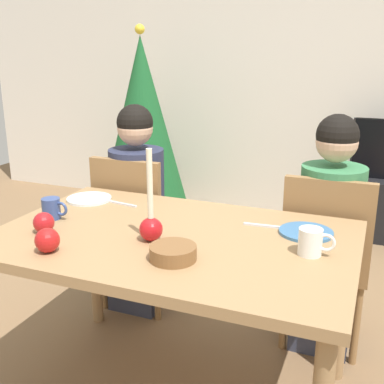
{
  "coord_description": "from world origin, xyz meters",
  "views": [
    {
      "loc": [
        0.72,
        -1.58,
        1.45
      ],
      "look_at": [
        0.0,
        0.2,
        0.87
      ],
      "focal_mm": 44.5,
      "sensor_mm": 36.0,
      "label": 1
    }
  ],
  "objects_px": {
    "christmas_tree": "(143,124)",
    "mug_right": "(311,242)",
    "mug_left": "(52,208)",
    "apple_by_left_plate": "(47,240)",
    "dining_table": "(173,254)",
    "apple_near_candle": "(44,223)",
    "person_left_child": "(138,213)",
    "plate_left": "(89,199)",
    "person_right_child": "(328,239)",
    "chair_left": "(136,224)",
    "plate_right": "(306,232)",
    "bowl_walnuts": "(173,253)",
    "chair_right": "(326,253)",
    "candle_centerpiece": "(151,223)"
  },
  "relations": [
    {
      "from": "christmas_tree",
      "to": "mug_right",
      "type": "relative_size",
      "value": 12.67
    },
    {
      "from": "mug_left",
      "to": "christmas_tree",
      "type": "bearing_deg",
      "value": 106.61
    },
    {
      "from": "mug_left",
      "to": "apple_by_left_plate",
      "type": "xyz_separation_m",
      "value": [
        0.21,
        -0.29,
        -0.0
      ]
    },
    {
      "from": "christmas_tree",
      "to": "apple_by_left_plate",
      "type": "bearing_deg",
      "value": -70.62
    },
    {
      "from": "dining_table",
      "to": "apple_near_candle",
      "type": "height_order",
      "value": "apple_near_candle"
    },
    {
      "from": "person_left_child",
      "to": "plate_left",
      "type": "relative_size",
      "value": 5.5
    },
    {
      "from": "person_right_child",
      "to": "mug_right",
      "type": "height_order",
      "value": "person_right_child"
    },
    {
      "from": "plate_left",
      "to": "mug_left",
      "type": "height_order",
      "value": "mug_left"
    },
    {
      "from": "chair_left",
      "to": "plate_left",
      "type": "relative_size",
      "value": 4.23
    },
    {
      "from": "christmas_tree",
      "to": "plate_right",
      "type": "distance_m",
      "value": 2.35
    },
    {
      "from": "bowl_walnuts",
      "to": "dining_table",
      "type": "bearing_deg",
      "value": 114.32
    },
    {
      "from": "chair_right",
      "to": "mug_right",
      "type": "xyz_separation_m",
      "value": [
        -0.0,
        -0.59,
        0.29
      ]
    },
    {
      "from": "plate_right",
      "to": "mug_right",
      "type": "bearing_deg",
      "value": -76.62
    },
    {
      "from": "mug_left",
      "to": "apple_near_candle",
      "type": "distance_m",
      "value": 0.16
    },
    {
      "from": "dining_table",
      "to": "chair_right",
      "type": "bearing_deg",
      "value": 48.79
    },
    {
      "from": "chair_right",
      "to": "mug_left",
      "type": "distance_m",
      "value": 1.29
    },
    {
      "from": "person_left_child",
      "to": "bowl_walnuts",
      "type": "bearing_deg",
      "value": -54.79
    },
    {
      "from": "chair_right",
      "to": "apple_near_candle",
      "type": "xyz_separation_m",
      "value": [
        -1.02,
        -0.77,
        0.28
      ]
    },
    {
      "from": "dining_table",
      "to": "apple_near_candle",
      "type": "distance_m",
      "value": 0.53
    },
    {
      "from": "person_right_child",
      "to": "christmas_tree",
      "type": "relative_size",
      "value": 0.72
    },
    {
      "from": "chair_left",
      "to": "person_right_child",
      "type": "distance_m",
      "value": 1.04
    },
    {
      "from": "person_right_child",
      "to": "christmas_tree",
      "type": "xyz_separation_m",
      "value": [
        -1.67,
        1.27,
        0.28
      ]
    },
    {
      "from": "person_left_child",
      "to": "plate_right",
      "type": "distance_m",
      "value": 1.09
    },
    {
      "from": "person_right_child",
      "to": "mug_right",
      "type": "distance_m",
      "value": 0.67
    },
    {
      "from": "chair_right",
      "to": "mug_right",
      "type": "relative_size",
      "value": 6.96
    },
    {
      "from": "person_right_child",
      "to": "candle_centerpiece",
      "type": "xyz_separation_m",
      "value": [
        -0.59,
        -0.72,
        0.25
      ]
    },
    {
      "from": "candle_centerpiece",
      "to": "plate_right",
      "type": "distance_m",
      "value": 0.61
    },
    {
      "from": "christmas_tree",
      "to": "person_left_child",
      "type": "bearing_deg",
      "value": -63.7
    },
    {
      "from": "apple_near_candle",
      "to": "person_left_child",
      "type": "bearing_deg",
      "value": 91.44
    },
    {
      "from": "mug_right",
      "to": "apple_near_candle",
      "type": "relative_size",
      "value": 1.55
    },
    {
      "from": "person_right_child",
      "to": "chair_right",
      "type": "bearing_deg",
      "value": -90.0
    },
    {
      "from": "person_right_child",
      "to": "apple_near_candle",
      "type": "bearing_deg",
      "value": -141.55
    },
    {
      "from": "plate_left",
      "to": "apple_by_left_plate",
      "type": "distance_m",
      "value": 0.61
    },
    {
      "from": "person_right_child",
      "to": "candle_centerpiece",
      "type": "height_order",
      "value": "person_right_child"
    },
    {
      "from": "chair_left",
      "to": "apple_by_left_plate",
      "type": "xyz_separation_m",
      "value": [
        0.15,
        -0.92,
        0.28
      ]
    },
    {
      "from": "christmas_tree",
      "to": "mug_right",
      "type": "xyz_separation_m",
      "value": [
        1.66,
        -1.9,
        -0.05
      ]
    },
    {
      "from": "apple_by_left_plate",
      "to": "mug_left",
      "type": "bearing_deg",
      "value": 125.15
    },
    {
      "from": "dining_table",
      "to": "chair_left",
      "type": "bearing_deg",
      "value": 129.67
    },
    {
      "from": "dining_table",
      "to": "person_right_child",
      "type": "height_order",
      "value": "person_right_child"
    },
    {
      "from": "person_right_child",
      "to": "apple_by_left_plate",
      "type": "bearing_deg",
      "value": -132.7
    },
    {
      "from": "person_left_child",
      "to": "plate_right",
      "type": "bearing_deg",
      "value": -23.56
    },
    {
      "from": "mug_right",
      "to": "apple_by_left_plate",
      "type": "xyz_separation_m",
      "value": [
        -0.88,
        -0.33,
        -0.0
      ]
    },
    {
      "from": "apple_by_left_plate",
      "to": "person_right_child",
      "type": "bearing_deg",
      "value": 47.3
    },
    {
      "from": "chair_right",
      "to": "plate_left",
      "type": "distance_m",
      "value": 1.17
    },
    {
      "from": "plate_right",
      "to": "chair_left",
      "type": "bearing_deg",
      "value": 158.04
    },
    {
      "from": "plate_right",
      "to": "bowl_walnuts",
      "type": "xyz_separation_m",
      "value": [
        -0.39,
        -0.42,
        0.02
      ]
    },
    {
      "from": "person_left_child",
      "to": "plate_right",
      "type": "height_order",
      "value": "person_left_child"
    },
    {
      "from": "christmas_tree",
      "to": "apple_by_left_plate",
      "type": "relative_size",
      "value": 18.38
    },
    {
      "from": "dining_table",
      "to": "mug_right",
      "type": "relative_size",
      "value": 10.83
    },
    {
      "from": "mug_left",
      "to": "apple_by_left_plate",
      "type": "relative_size",
      "value": 1.36
    }
  ]
}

